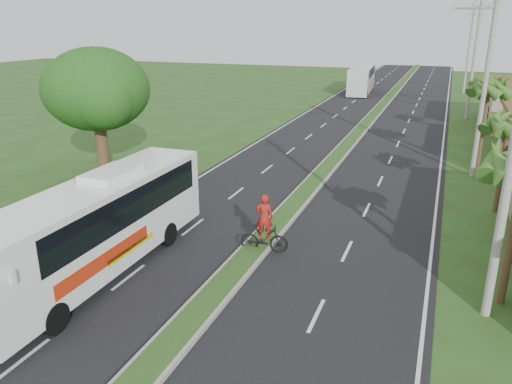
% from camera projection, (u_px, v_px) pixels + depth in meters
% --- Properties ---
extents(ground, '(180.00, 180.00, 0.00)m').
position_uv_depth(ground, '(216.00, 295.00, 16.93)').
color(ground, '#2F4418').
rests_on(ground, ground).
extents(road_asphalt, '(14.00, 160.00, 0.02)m').
position_uv_depth(road_asphalt, '(339.00, 155.00, 34.61)').
color(road_asphalt, black).
rests_on(road_asphalt, ground).
extents(median_strip, '(1.20, 160.00, 0.18)m').
position_uv_depth(median_strip, '(339.00, 154.00, 34.58)').
color(median_strip, gray).
rests_on(median_strip, ground).
extents(lane_edge_left, '(0.12, 160.00, 0.01)m').
position_uv_depth(lane_edge_left, '(249.00, 147.00, 36.87)').
color(lane_edge_left, silver).
rests_on(lane_edge_left, ground).
extents(lane_edge_right, '(0.12, 160.00, 0.01)m').
position_uv_depth(lane_edge_right, '(441.00, 165.00, 32.36)').
color(lane_edge_right, silver).
rests_on(lane_edge_right, ground).
extents(palm_verge_b, '(2.40, 2.40, 5.05)m').
position_uv_depth(palm_verge_b, '(509.00, 124.00, 22.96)').
color(palm_verge_b, '#473321').
rests_on(palm_verge_b, ground).
extents(palm_verge_c, '(2.40, 2.40, 5.85)m').
position_uv_depth(palm_verge_c, '(489.00, 88.00, 29.11)').
color(palm_verge_c, '#473321').
rests_on(palm_verge_c, ground).
extents(palm_verge_d, '(2.40, 2.40, 5.25)m').
position_uv_depth(palm_verge_d, '(488.00, 82.00, 37.08)').
color(palm_verge_d, '#473321').
rests_on(palm_verge_d, ground).
extents(shade_tree, '(6.30, 6.00, 7.54)m').
position_uv_depth(shade_tree, '(95.00, 92.00, 28.23)').
color(shade_tree, '#473321').
rests_on(shade_tree, ground).
extents(utility_pole_b, '(3.20, 0.28, 12.00)m').
position_uv_depth(utility_pole_b, '(487.00, 70.00, 27.97)').
color(utility_pole_b, gray).
rests_on(utility_pole_b, ground).
extents(utility_pole_c, '(1.60, 0.28, 11.00)m').
position_uv_depth(utility_pole_c, '(474.00, 58.00, 45.83)').
color(utility_pole_c, gray).
rests_on(utility_pole_c, ground).
extents(utility_pole_d, '(1.60, 0.28, 10.50)m').
position_uv_depth(utility_pole_d, '(469.00, 50.00, 63.60)').
color(utility_pole_d, gray).
rests_on(utility_pole_d, ground).
extents(coach_bus_main, '(2.47, 11.35, 3.66)m').
position_uv_depth(coach_bus_main, '(97.00, 222.00, 17.83)').
color(coach_bus_main, white).
rests_on(coach_bus_main, ground).
extents(coach_bus_far, '(3.26, 11.51, 3.31)m').
position_uv_depth(coach_bus_far, '(362.00, 78.00, 64.75)').
color(coach_bus_far, silver).
rests_on(coach_bus_far, ground).
extents(motorcyclist, '(2.00, 0.92, 2.45)m').
position_uv_depth(motorcyclist, '(264.00, 232.00, 19.86)').
color(motorcyclist, black).
rests_on(motorcyclist, ground).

